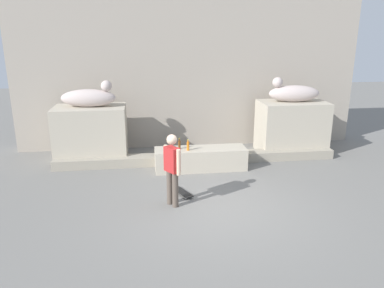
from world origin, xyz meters
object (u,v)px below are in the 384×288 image
skater (172,167)px  bottle_brown (179,144)px  statue_reclining_left (90,97)px  skateboard (182,192)px  statue_reclining_right (293,93)px  bottle_orange (188,146)px

skater → bottle_brown: skater is taller
statue_reclining_left → skateboard: statue_reclining_left is taller
statue_reclining_right → bottle_orange: size_ratio=5.29×
statue_reclining_right → skateboard: bearing=42.0°
skater → skateboard: bearing=121.4°
skater → skateboard: 1.06m
skateboard → bottle_brown: (0.12, 1.71, 0.69)m
statue_reclining_right → bottle_brown: statue_reclining_right is taller
skater → statue_reclining_right: bearing=96.4°
statue_reclining_left → bottle_brown: statue_reclining_left is taller
bottle_brown → statue_reclining_right: bearing=17.5°
bottle_orange → skateboard: bearing=-102.6°
statue_reclining_right → skater: 5.47m
statue_reclining_right → bottle_orange: statue_reclining_right is taller
statue_reclining_left → statue_reclining_right: 6.25m
skater → bottle_orange: (0.61, 2.10, -0.17)m
statue_reclining_left → bottle_orange: (2.75, -1.35, -1.20)m
bottle_orange → bottle_brown: 0.28m
statue_reclining_right → skater: statue_reclining_right is taller
skateboard → bottle_brown: 1.85m
statue_reclining_left → skateboard: size_ratio=2.03×
bottle_brown → statue_reclining_left: bearing=155.1°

